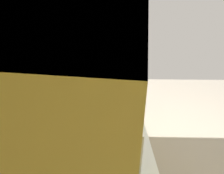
# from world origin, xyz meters

# --- Properties ---
(ground_plane) EXTENTS (6.77, 6.77, 0.00)m
(ground_plane) POSITION_xyz_m (0.00, 0.00, 0.00)
(ground_plane) COLOR gray
(wall_back) EXTENTS (4.35, 0.12, 2.82)m
(wall_back) POSITION_xyz_m (0.00, 1.47, 1.41)
(wall_back) COLOR #E0D27F
(wall_back) RESTS_ON ground_plane
(counter_run) EXTENTS (3.37, 0.61, 0.91)m
(counter_run) POSITION_xyz_m (-0.43, 1.12, 0.46)
(counter_run) COLOR tan
(counter_run) RESTS_ON ground_plane
(upper_cabinets) EXTENTS (2.57, 0.32, 0.68)m
(upper_cabinets) POSITION_xyz_m (-0.43, 1.25, 1.87)
(upper_cabinets) COLOR tan
(oven_range) EXTENTS (0.70, 0.64, 1.09)m
(oven_range) POSITION_xyz_m (1.60, 1.10, 0.47)
(oven_range) COLOR #B7BABF
(oven_range) RESTS_ON ground_plane
(microwave) EXTENTS (0.48, 0.41, 0.32)m
(microwave) POSITION_xyz_m (-0.89, 1.14, 1.07)
(microwave) COLOR white
(microwave) RESTS_ON counter_run
(bowl) EXTENTS (0.17, 0.17, 0.05)m
(bowl) POSITION_xyz_m (-0.43, 1.05, 0.94)
(bowl) COLOR silver
(bowl) RESTS_ON counter_run
(kettle) EXTENTS (0.20, 0.15, 0.16)m
(kettle) POSITION_xyz_m (0.92, 1.05, 0.98)
(kettle) COLOR black
(kettle) RESTS_ON counter_run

